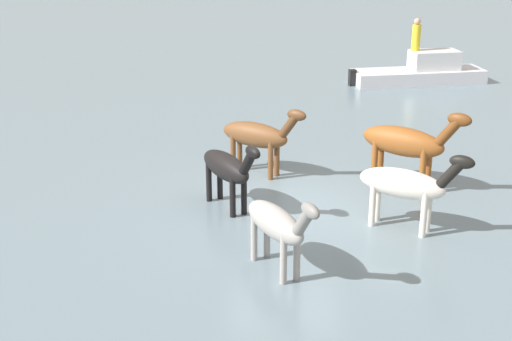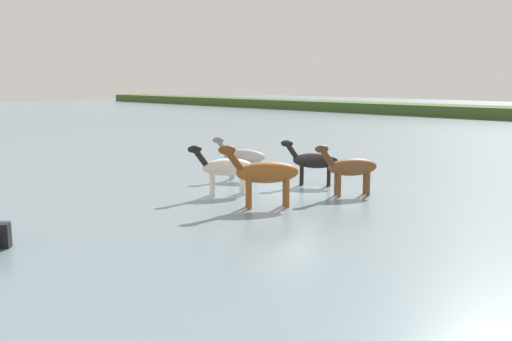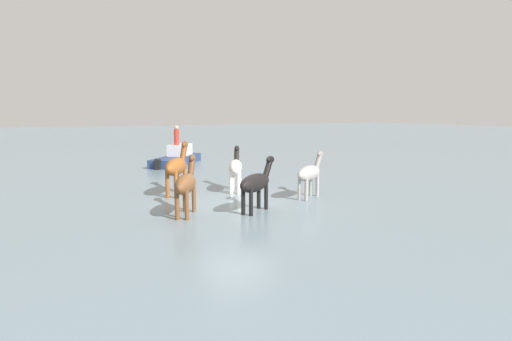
{
  "view_description": "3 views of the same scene",
  "coord_description": "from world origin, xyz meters",
  "px_view_note": "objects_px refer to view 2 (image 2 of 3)",
  "views": [
    {
      "loc": [
        -14.28,
        0.16,
        6.19
      ],
      "look_at": [
        -0.59,
        0.65,
        1.1
      ],
      "focal_mm": 49.74,
      "sensor_mm": 36.0,
      "label": 1
    },
    {
      "loc": [
        13.9,
        -15.32,
        4.02
      ],
      "look_at": [
        -1.0,
        -0.85,
        0.7
      ],
      "focal_mm": 40.01,
      "sensor_mm": 36.0,
      "label": 2
    },
    {
      "loc": [
        6.29,
        13.5,
        3.2
      ],
      "look_at": [
        -0.96,
        -0.51,
        1.07
      ],
      "focal_mm": 30.34,
      "sensor_mm": 36.0,
      "label": 3
    }
  ],
  "objects_px": {
    "horse_dun_straggler": "(225,167)",
    "horse_mid_herd": "(265,173)",
    "horse_chestnut_trailing": "(242,157)",
    "horse_pinto_flank": "(350,167)",
    "horse_gray_outer": "(313,161)"
  },
  "relations": [
    {
      "from": "horse_chestnut_trailing",
      "to": "horse_dun_straggler",
      "type": "xyz_separation_m",
      "value": [
        1.88,
        -2.56,
        0.05
      ]
    },
    {
      "from": "horse_chestnut_trailing",
      "to": "horse_dun_straggler",
      "type": "relative_size",
      "value": 0.93
    },
    {
      "from": "horse_gray_outer",
      "to": "horse_chestnut_trailing",
      "type": "xyz_separation_m",
      "value": [
        -2.82,
        -1.09,
        -0.01
      ]
    },
    {
      "from": "horse_chestnut_trailing",
      "to": "horse_dun_straggler",
      "type": "distance_m",
      "value": 3.18
    },
    {
      "from": "horse_mid_herd",
      "to": "horse_chestnut_trailing",
      "type": "xyz_separation_m",
      "value": [
        -4.22,
        2.94,
        -0.17
      ]
    },
    {
      "from": "horse_dun_straggler",
      "to": "horse_mid_herd",
      "type": "bearing_deg",
      "value": 108.64
    },
    {
      "from": "horse_gray_outer",
      "to": "horse_dun_straggler",
      "type": "relative_size",
      "value": 0.92
    },
    {
      "from": "horse_gray_outer",
      "to": "horse_pinto_flank",
      "type": "xyz_separation_m",
      "value": [
        2.17,
        -0.58,
        0.05
      ]
    },
    {
      "from": "horse_mid_herd",
      "to": "horse_pinto_flank",
      "type": "bearing_deg",
      "value": -158.49
    },
    {
      "from": "horse_mid_herd",
      "to": "horse_gray_outer",
      "type": "xyz_separation_m",
      "value": [
        -1.4,
        4.04,
        -0.16
      ]
    },
    {
      "from": "horse_mid_herd",
      "to": "horse_dun_straggler",
      "type": "height_order",
      "value": "horse_mid_herd"
    },
    {
      "from": "horse_mid_herd",
      "to": "horse_pinto_flank",
      "type": "relative_size",
      "value": 1.08
    },
    {
      "from": "horse_gray_outer",
      "to": "horse_chestnut_trailing",
      "type": "height_order",
      "value": "horse_gray_outer"
    },
    {
      "from": "horse_chestnut_trailing",
      "to": "horse_pinto_flank",
      "type": "distance_m",
      "value": 5.02
    },
    {
      "from": "horse_gray_outer",
      "to": "horse_chestnut_trailing",
      "type": "distance_m",
      "value": 3.03
    }
  ]
}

